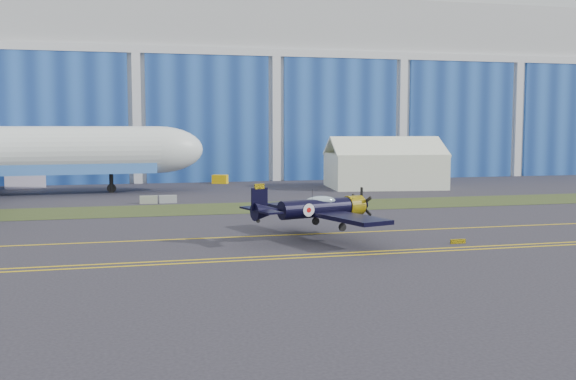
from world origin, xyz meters
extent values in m
plane|color=#2E2C35|center=(0.00, 0.00, 0.00)|extent=(260.00, 260.00, 0.00)
cube|color=#475128|center=(0.00, 14.00, 0.02)|extent=(260.00, 10.00, 0.02)
cube|color=silver|center=(0.00, 72.00, 15.00)|extent=(220.00, 45.00, 30.00)
cube|color=navy|center=(0.00, 49.20, 10.00)|extent=(220.00, 0.60, 20.00)
cube|color=silver|center=(0.00, 49.15, 20.60)|extent=(220.00, 0.70, 1.20)
cube|color=yellow|center=(0.00, -5.00, 0.01)|extent=(200.00, 0.20, 0.02)
cube|color=yellow|center=(0.00, -14.50, 0.01)|extent=(80.00, 0.20, 0.02)
cube|color=yellow|center=(0.00, -13.50, 0.01)|extent=(80.00, 0.20, 0.02)
cube|color=yellow|center=(22.00, -12.00, 0.17)|extent=(1.20, 0.15, 0.35)
cube|color=silver|center=(-15.83, 44.62, 1.19)|extent=(5.69, 2.76, 2.38)
cube|color=yellow|center=(12.31, 45.94, 0.67)|extent=(2.67, 2.20, 1.34)
cube|color=gray|center=(0.49, 20.59, 0.45)|extent=(2.03, 0.72, 0.90)
cube|color=gray|center=(2.65, 20.64, 0.45)|extent=(2.02, 0.68, 0.90)
camera|label=1|loc=(-2.39, -57.41, 8.74)|focal=42.00mm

